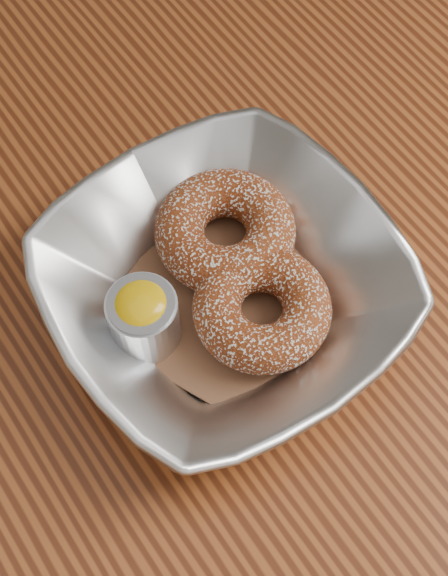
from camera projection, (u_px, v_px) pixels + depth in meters
ground_plane at (222, 460)px, 1.30m from camera, size 4.00×4.00×0.00m
table at (220, 269)px, 0.72m from camera, size 1.20×0.80×0.75m
serving_bowl at (224, 288)px, 0.57m from camera, size 0.25×0.25×0.06m
parchment at (224, 301)px, 0.59m from camera, size 0.19×0.19×0.00m
donut_back at (225, 231)px, 0.59m from camera, size 0.13×0.13×0.04m
donut_front at (262, 308)px, 0.56m from camera, size 0.11×0.11×0.03m
ramekin at (144, 317)px, 0.55m from camera, size 0.05×0.05×0.06m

